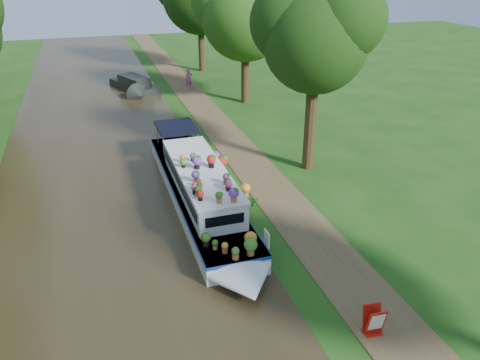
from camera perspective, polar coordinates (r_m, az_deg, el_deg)
name	(u,v)px	position (r m, az deg, el deg)	size (l,w,h in m)	color
ground	(256,206)	(19.99, 2.02, -3.20)	(100.00, 100.00, 0.00)	#1B4411
canal_water	(112,229)	(19.04, -15.32, -5.75)	(10.00, 100.00, 0.02)	#2D2513
towpath	(282,202)	(20.38, 5.20, -2.65)	(2.20, 100.00, 0.03)	brown
plant_boat	(202,191)	(19.46, -4.70, -1.29)	(2.29, 13.52, 2.30)	white
tree_near_overhang	(316,32)	(22.04, 9.20, 17.43)	(5.52, 5.28, 8.99)	black
tree_near_mid	(245,9)	(33.37, 0.59, 20.17)	(6.90, 6.60, 9.40)	black
second_boat	(135,85)	(38.41, -12.72, 11.25)	(3.56, 6.28, 1.14)	black
sandwich_board	(374,322)	(14.15, 16.01, -16.26)	(0.56, 0.47, 0.87)	#B7180D
pedestrian_pink	(189,79)	(37.97, -6.25, 12.15)	(0.60, 0.39, 1.64)	#C85286
verge_plant	(254,201)	(19.95, 1.69, -2.60)	(0.36, 0.31, 0.40)	#22641E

